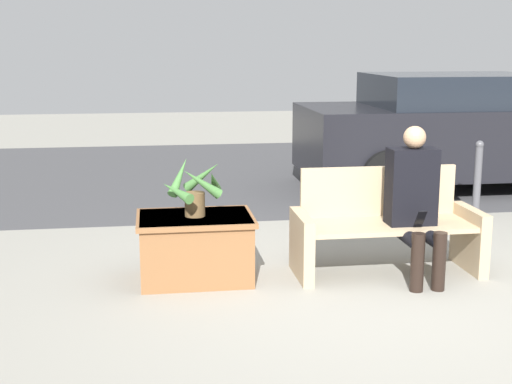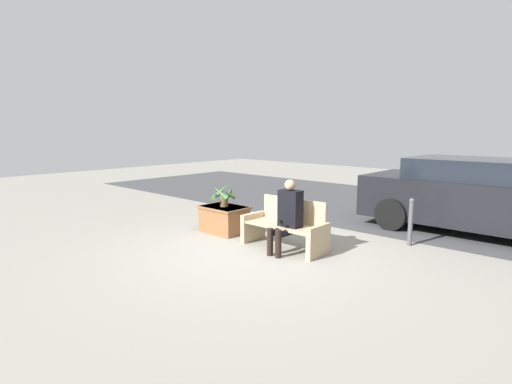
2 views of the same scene
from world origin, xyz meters
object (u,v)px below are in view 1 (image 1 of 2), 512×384
at_px(bench, 385,227).
at_px(person_seated, 415,198).
at_px(planter_box, 196,246).
at_px(parked_car, 459,131).
at_px(bollard_post, 478,179).
at_px(potted_plant, 195,188).

distance_m(bench, person_seated, 0.37).
xyz_separation_m(bench, planter_box, (-1.57, 0.01, -0.10)).
height_order(parked_car, bollard_post, parked_car).
distance_m(potted_plant, parked_car, 4.95).
bearing_deg(planter_box, person_seated, -6.23).
bearing_deg(bench, bollard_post, 45.55).
bearing_deg(planter_box, potted_plant, -83.46).
xyz_separation_m(potted_plant, bollard_post, (3.13, 1.60, -0.31)).
bearing_deg(bench, parked_car, 57.70).
bearing_deg(potted_plant, bench, 0.19).
distance_m(bench, planter_box, 1.58).
xyz_separation_m(potted_plant, parked_car, (3.67, 3.32, -0.01)).
relative_size(person_seated, planter_box, 1.33).
bearing_deg(planter_box, bollard_post, 26.83).
xyz_separation_m(planter_box, potted_plant, (0.00, -0.01, 0.47)).
height_order(bench, potted_plant, potted_plant).
relative_size(planter_box, parked_car, 0.22).
distance_m(person_seated, bollard_post, 2.26).
xyz_separation_m(planter_box, bollard_post, (3.13, 1.58, 0.16)).
height_order(planter_box, parked_car, parked_car).
height_order(bench, planter_box, bench).
relative_size(bench, bollard_post, 1.78).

